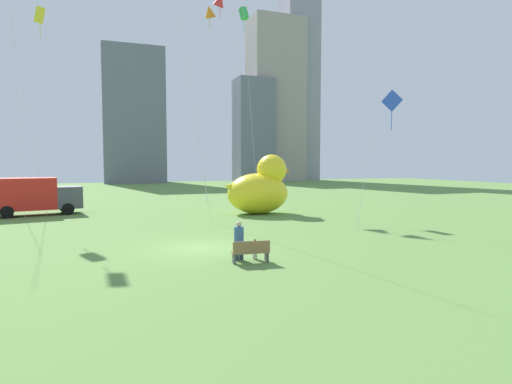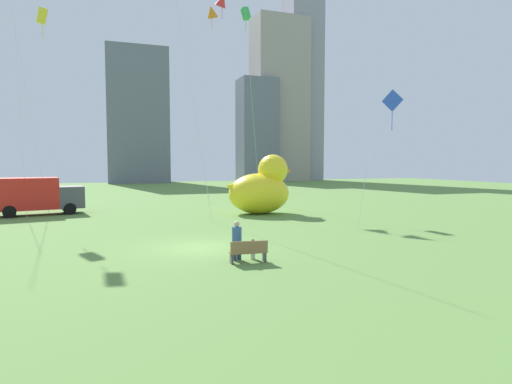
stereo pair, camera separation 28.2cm
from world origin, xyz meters
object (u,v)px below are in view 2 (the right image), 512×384
at_px(giant_inflatable_duck, 261,189).
at_px(kite_yellow, 42,17).
at_px(person_adult, 237,239).
at_px(kite_blue, 391,105).
at_px(box_truck, 35,196).
at_px(kite_orange, 212,12).
at_px(park_bench, 249,251).
at_px(kite_green, 246,15).
at_px(kite_red, 222,1).
at_px(person_child, 253,248).

bearing_deg(giant_inflatable_duck, kite_yellow, 160.35).
xyz_separation_m(person_adult, kite_blue, (10.71, 4.39, 6.43)).
distance_m(box_truck, kite_orange, 24.06).
distance_m(park_bench, kite_green, 31.40).
bearing_deg(giant_inflatable_duck, kite_green, 78.97).
relative_size(giant_inflatable_duck, kite_green, 0.29).
height_order(person_adult, kite_red, kite_red).
bearing_deg(kite_yellow, kite_orange, 20.64).
height_order(giant_inflatable_duck, kite_red, kite_red).
distance_m(giant_inflatable_duck, kite_blue, 12.24).
height_order(park_bench, kite_green, kite_green).
relative_size(park_bench, person_child, 1.84).
bearing_deg(kite_orange, park_bench, -100.63).
distance_m(person_adult, giant_inflatable_duck, 15.93).
relative_size(box_truck, kite_yellow, 0.43).
bearing_deg(kite_blue, person_child, -156.20).
height_order(kite_green, kite_red, kite_red).
xyz_separation_m(kite_yellow, kite_blue, (20.05, -15.77, -7.71)).
height_order(kite_blue, kite_orange, kite_orange).
distance_m(person_adult, box_truck, 21.93).
bearing_deg(kite_green, person_adult, -109.04).
relative_size(park_bench, kite_green, 0.08).
height_order(kite_green, kite_orange, kite_orange).
xyz_separation_m(giant_inflatable_duck, kite_red, (-0.56, 9.44, 17.49)).
height_order(box_truck, kite_orange, kite_orange).
xyz_separation_m(box_truck, kite_orange, (15.37, 6.22, 17.44)).
distance_m(person_adult, kite_red, 30.89).
bearing_deg(park_bench, kite_blue, 25.67).
bearing_deg(kite_blue, box_truck, 144.17).
distance_m(kite_red, kite_orange, 1.88).
xyz_separation_m(park_bench, kite_green, (7.95, 24.53, 17.91)).
xyz_separation_m(box_truck, kite_yellow, (0.79, 0.73, 13.58)).
height_order(box_truck, kite_red, kite_red).
relative_size(person_child, box_truck, 0.12).
bearing_deg(kite_red, person_child, -102.17).
xyz_separation_m(person_adult, kite_red, (5.86, 23.98, 18.57)).
xyz_separation_m(park_bench, box_truck, (-10.43, 20.05, 0.98)).
xyz_separation_m(person_child, giant_inflatable_duck, (5.74, 14.56, 1.51)).
height_order(person_child, kite_orange, kite_orange).
relative_size(kite_yellow, kite_blue, 1.92).
bearing_deg(person_child, box_truck, 119.06).
height_order(kite_yellow, kite_orange, kite_orange).
bearing_deg(box_truck, kite_yellow, 42.72).
bearing_deg(kite_yellow, giant_inflatable_duck, -19.65).
bearing_deg(kite_blue, giant_inflatable_duck, 112.88).
distance_m(person_child, kite_green, 30.85).
bearing_deg(person_adult, giant_inflatable_duck, 66.15).
relative_size(giant_inflatable_duck, kite_orange, 0.28).
distance_m(kite_red, kite_yellow, 16.29).
distance_m(park_bench, person_child, 0.70).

